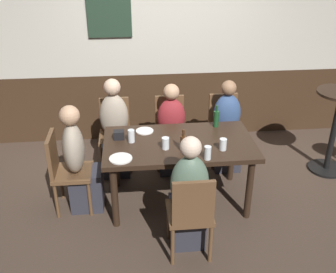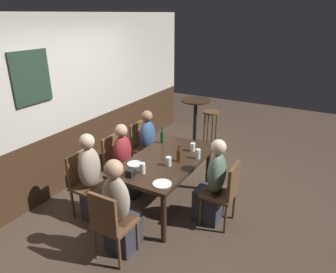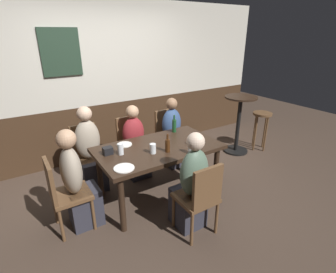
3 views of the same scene
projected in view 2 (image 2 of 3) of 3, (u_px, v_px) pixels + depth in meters
ground_plane at (166, 204)px, 4.44m from camera, size 12.00×12.00×0.00m
wall_back at (72, 103)px, 4.70m from camera, size 6.40×0.13×2.60m
dining_table at (166, 164)px, 4.20m from camera, size 1.56×0.88×0.74m
chair_left_far at (85, 181)px, 4.09m from camera, size 0.40×0.40×0.88m
chair_mid_far at (117, 161)px, 4.65m from camera, size 0.40×0.40×0.88m
chair_head_west at (111, 222)px, 3.29m from camera, size 0.40×0.40×0.88m
chair_right_far at (142, 145)px, 5.20m from camera, size 0.40×0.40×0.88m
chair_mid_near at (224, 191)px, 3.87m from camera, size 0.40×0.40×0.88m
person_left_far at (94, 183)px, 4.01m from camera, size 0.34×0.37×1.20m
person_mid_far at (126, 165)px, 4.58m from camera, size 0.34×0.37×1.11m
person_head_west at (120, 213)px, 3.42m from camera, size 0.37×0.34×1.19m
person_right_far at (150, 148)px, 5.14m from camera, size 0.34×0.37×1.13m
person_mid_near at (212, 188)px, 3.94m from camera, size 0.34×0.37×1.17m
tumbler_water at (168, 162)px, 3.96m from camera, size 0.08×0.08×0.12m
highball_clear at (193, 147)px, 4.38m from camera, size 0.07×0.07×0.12m
pint_glass_amber at (143, 169)px, 3.77m from camera, size 0.07×0.07×0.14m
beer_glass_half at (198, 154)px, 4.15m from camera, size 0.07×0.07×0.14m
beer_bottle_green at (162, 137)px, 4.64m from camera, size 0.06×0.06×0.26m
beer_bottle_brown at (179, 155)px, 4.06m from camera, size 0.06×0.06×0.23m
plate_white_large at (162, 184)px, 3.54m from camera, size 0.22×0.22×0.01m
plate_white_small at (134, 164)px, 4.01m from camera, size 0.19×0.19×0.01m
condiment_caddy at (131, 173)px, 3.71m from camera, size 0.11×0.09×0.09m
side_bar_table at (195, 121)px, 5.99m from camera, size 0.56×0.56×1.05m
bar_stool at (211, 118)px, 6.30m from camera, size 0.34×0.34×0.72m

